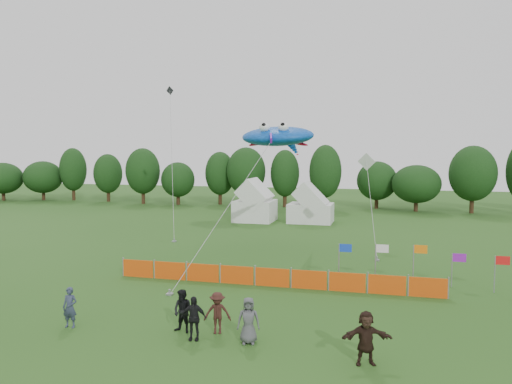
% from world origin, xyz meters
% --- Properties ---
extents(ground, '(160.00, 160.00, 0.00)m').
position_xyz_m(ground, '(0.00, 0.00, 0.00)').
color(ground, '#234C16').
rests_on(ground, ground).
extents(treeline, '(104.57, 8.78, 8.36)m').
position_xyz_m(treeline, '(1.61, 44.93, 4.18)').
color(treeline, '#382314').
rests_on(treeline, ground).
extents(tent_left, '(4.07, 4.07, 3.59)m').
position_xyz_m(tent_left, '(-6.81, 31.37, 1.81)').
color(tent_left, white).
rests_on(tent_left, ground).
extents(tent_right, '(4.53, 3.63, 3.20)m').
position_xyz_m(tent_right, '(-1.00, 31.88, 1.62)').
color(tent_right, silver).
rests_on(tent_right, ground).
extents(barrier_fence, '(17.90, 0.06, 1.00)m').
position_xyz_m(barrier_fence, '(0.63, 7.03, 0.50)').
color(barrier_fence, '#D3470B').
rests_on(barrier_fence, ground).
extents(flag_row, '(8.73, 0.64, 2.28)m').
position_xyz_m(flag_row, '(8.09, 9.11, 1.41)').
color(flag_row, gray).
rests_on(flag_row, ground).
extents(spectator_a, '(0.65, 0.46, 1.69)m').
position_xyz_m(spectator_a, '(-6.07, -1.24, 0.84)').
color(spectator_a, '#2D344B').
rests_on(spectator_a, ground).
extents(spectator_b, '(0.97, 0.82, 1.74)m').
position_xyz_m(spectator_b, '(-1.31, -0.59, 0.87)').
color(spectator_b, black).
rests_on(spectator_b, ground).
extents(spectator_c, '(1.21, 0.88, 1.68)m').
position_xyz_m(spectator_c, '(0.07, -0.34, 0.84)').
color(spectator_c, '#361A15').
rests_on(spectator_c, ground).
extents(spectator_d, '(1.06, 0.57, 1.72)m').
position_xyz_m(spectator_d, '(-0.60, -1.22, 0.86)').
color(spectator_d, black).
rests_on(spectator_d, ground).
extents(spectator_e, '(0.97, 0.75, 1.77)m').
position_xyz_m(spectator_e, '(1.55, -1.01, 0.89)').
color(spectator_e, '#494A4E').
rests_on(spectator_e, ground).
extents(spectator_f, '(1.81, 1.01, 1.86)m').
position_xyz_m(spectator_f, '(5.95, -1.81, 0.93)').
color(spectator_f, black).
rests_on(spectator_f, ground).
extents(stingray_kite, '(6.21, 18.29, 9.29)m').
position_xyz_m(stingray_kite, '(-0.88, 15.70, 8.32)').
color(stingray_kite, blue).
rests_on(stingray_kite, ground).
extents(small_kite_white, '(1.94, 7.37, 7.21)m').
position_xyz_m(small_kite_white, '(5.16, 20.47, 5.06)').
color(small_kite_white, silver).
rests_on(small_kite_white, ground).
extents(small_kite_dark, '(5.57, 10.81, 13.91)m').
position_xyz_m(small_kite_dark, '(-12.91, 24.15, 7.88)').
color(small_kite_dark, black).
rests_on(small_kite_dark, ground).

